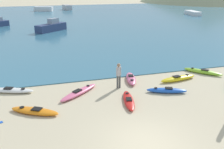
# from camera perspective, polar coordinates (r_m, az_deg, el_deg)

# --- Properties ---
(ground_plane) EXTENTS (400.00, 400.00, 0.00)m
(ground_plane) POSITION_cam_1_polar(r_m,az_deg,el_deg) (12.30, 7.57, -14.47)
(ground_plane) COLOR #C6B793
(bay_water) EXTENTS (160.00, 70.00, 0.06)m
(bay_water) POSITION_cam_1_polar(r_m,az_deg,el_deg) (53.38, -12.20, 11.56)
(bay_water) COLOR teal
(bay_water) RESTS_ON ground_plane
(kayak_on_sand_0) EXTENTS (3.02, 2.69, 0.32)m
(kayak_on_sand_0) POSITION_cam_1_polar(r_m,az_deg,el_deg) (17.09, -7.18, -3.82)
(kayak_on_sand_0) COLOR #E5668C
(kayak_on_sand_0) RESTS_ON ground_plane
(kayak_on_sand_1) EXTENTS (2.65, 1.49, 0.35)m
(kayak_on_sand_1) POSITION_cam_1_polar(r_m,az_deg,el_deg) (17.55, 11.82, -3.40)
(kayak_on_sand_1) COLOR blue
(kayak_on_sand_1) RESTS_ON ground_plane
(kayak_on_sand_3) EXTENTS (3.07, 1.77, 0.32)m
(kayak_on_sand_3) POSITION_cam_1_polar(r_m,az_deg,el_deg) (18.48, -21.13, -3.22)
(kayak_on_sand_3) COLOR white
(kayak_on_sand_3) RESTS_ON ground_plane
(kayak_on_sand_4) EXTENTS (2.39, 2.74, 0.35)m
(kayak_on_sand_4) POSITION_cam_1_polar(r_m,az_deg,el_deg) (22.02, 19.16, 0.60)
(kayak_on_sand_4) COLOR #8CCC2D
(kayak_on_sand_4) RESTS_ON ground_plane
(kayak_on_sand_5) EXTENTS (3.10, 1.12, 0.37)m
(kayak_on_sand_5) POSITION_cam_1_polar(r_m,az_deg,el_deg) (19.92, 14.18, -0.81)
(kayak_on_sand_5) COLOR yellow
(kayak_on_sand_5) RESTS_ON ground_plane
(kayak_on_sand_6) EXTENTS (1.21, 2.89, 0.29)m
(kayak_on_sand_6) POSITION_cam_1_polar(r_m,az_deg,el_deg) (15.88, 3.65, -5.61)
(kayak_on_sand_6) COLOR red
(kayak_on_sand_6) RESTS_ON ground_plane
(kayak_on_sand_7) EXTENTS (2.84, 2.14, 0.30)m
(kayak_on_sand_7) POSITION_cam_1_polar(r_m,az_deg,el_deg) (15.20, -16.48, -7.61)
(kayak_on_sand_7) COLOR orange
(kayak_on_sand_7) RESTS_ON ground_plane
(kayak_on_sand_8) EXTENTS (1.32, 2.71, 0.37)m
(kayak_on_sand_8) POSITION_cam_1_polar(r_m,az_deg,el_deg) (19.30, 4.15, -0.89)
(kayak_on_sand_8) COLOR #E5668C
(kayak_on_sand_8) RESTS_ON ground_plane
(person_near_waterline) EXTENTS (0.36, 0.29, 1.76)m
(person_near_waterline) POSITION_cam_1_polar(r_m,az_deg,el_deg) (17.63, 1.46, 0.09)
(person_near_waterline) COLOR #4C4C4C
(person_near_waterline) RESTS_ON ground_plane
(moored_boat_0) EXTENTS (2.21, 5.24, 0.84)m
(moored_boat_0) POSITION_cam_1_polar(r_m,az_deg,el_deg) (62.99, 17.17, 12.68)
(moored_boat_0) COLOR white
(moored_boat_0) RESTS_ON bay_water
(moored_boat_1) EXTENTS (2.35, 3.60, 1.25)m
(moored_boat_1) POSITION_cam_1_polar(r_m,az_deg,el_deg) (73.34, -9.75, 14.22)
(moored_boat_1) COLOR #B2B2B7
(moored_boat_1) RESTS_ON bay_water
(moored_boat_2) EXTENTS (4.87, 3.03, 1.11)m
(moored_boat_2) POSITION_cam_1_polar(r_m,az_deg,el_deg) (70.86, -14.69, 13.66)
(moored_boat_2) COLOR white
(moored_boat_2) RESTS_ON bay_water
(moored_boat_3) EXTENTS (4.82, 4.49, 1.81)m
(moored_boat_3) POSITION_cam_1_polar(r_m,az_deg,el_deg) (40.41, -13.06, 10.09)
(moored_boat_3) COLOR navy
(moored_boat_3) RESTS_ON bay_water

